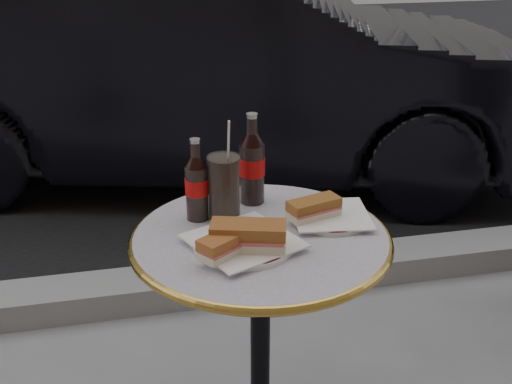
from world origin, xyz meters
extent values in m
cube|color=black|center=(0.00, 5.00, 0.00)|extent=(40.00, 8.00, 0.00)
cube|color=gray|center=(0.00, 0.90, 0.05)|extent=(40.00, 0.20, 0.12)
cylinder|color=white|center=(-0.05, -0.05, 0.74)|extent=(0.28, 0.28, 0.01)
cylinder|color=silver|center=(0.19, 0.04, 0.74)|extent=(0.25, 0.25, 0.01)
cube|color=#9F5528|center=(-0.10, -0.10, 0.77)|extent=(0.14, 0.13, 0.05)
cube|color=#945425|center=(-0.05, -0.08, 0.77)|extent=(0.18, 0.12, 0.06)
cube|color=brown|center=(0.14, 0.04, 0.77)|extent=(0.14, 0.10, 0.05)
cylinder|color=black|center=(-0.07, 0.11, 0.81)|extent=(0.09, 0.09, 0.16)
imported|color=black|center=(0.24, 2.20, 0.63)|extent=(2.28, 4.03, 1.25)
camera|label=1|loc=(-0.30, -1.31, 1.43)|focal=45.00mm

